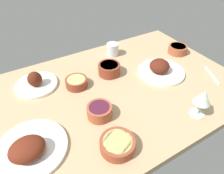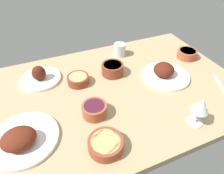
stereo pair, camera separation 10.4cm
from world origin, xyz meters
The scene contains 12 objects.
dining_table centered at (0.00, 0.00, 2.00)cm, with size 140.00×90.00×4.00cm, color tan.
plate_near_viewer centered at (32.00, -1.15, 6.77)cm, with size 26.83×26.83×8.83cm.
plate_center_main centered at (-45.81, -16.01, 6.68)cm, with size 28.17×28.17×8.43cm.
plate_far_side centered at (-33.67, 23.14, 6.42)cm, with size 22.30×22.30×9.74cm.
bowl_sauce centered at (57.40, 10.86, 6.89)cm, with size 12.13×12.13×5.29cm.
bowl_pasta centered at (-14.78, 12.46, 6.56)cm, with size 11.70×11.70×4.67cm.
bowl_potatoes centered at (-15.91, -31.32, 6.61)cm, with size 13.94×13.94×4.76cm.
bowl_cream centered at (5.94, 13.30, 7.50)cm, with size 12.58×12.58×6.49cm.
bowl_onions centered at (-14.04, -12.72, 7.13)cm, with size 11.47×11.47×5.76cm.
wine_glass centered at (25.46, -34.62, 13.93)cm, with size 7.60×7.60×14.00cm.
water_tumbler centered at (18.48, 30.75, 8.02)cm, with size 7.93×7.93×8.04cm, color silver.
fork_loose centered at (56.38, -18.48, 4.40)cm, with size 17.63×0.90×0.80cm, color silver.
Camera 1 is at (-40.12, -68.37, 73.17)cm, focal length 31.75 mm.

